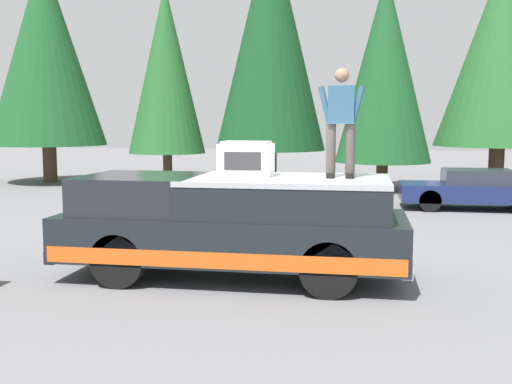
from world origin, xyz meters
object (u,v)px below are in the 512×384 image
at_px(pickup_truck, 233,225).
at_px(person_on_truck_bed, 341,120).
at_px(parked_car_navy, 474,189).
at_px(compressor_unit, 246,159).

xyz_separation_m(pickup_truck, person_on_truck_bed, (0.09, -1.70, 1.68)).
height_order(pickup_truck, parked_car_navy, pickup_truck).
bearing_deg(parked_car_navy, person_on_truck_bed, 157.41).
distance_m(compressor_unit, person_on_truck_bed, 1.64).
distance_m(person_on_truck_bed, parked_car_navy, 9.49).
xyz_separation_m(compressor_unit, parked_car_navy, (8.48, -5.07, -1.35)).
relative_size(pickup_truck, compressor_unit, 6.60).
bearing_deg(person_on_truck_bed, parked_car_navy, -22.59).
bearing_deg(parked_car_navy, compressor_unit, 149.10).
bearing_deg(pickup_truck, parked_car_navy, -31.29).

